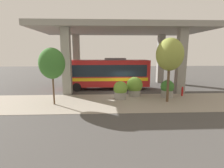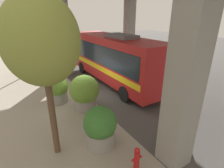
% 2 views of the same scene
% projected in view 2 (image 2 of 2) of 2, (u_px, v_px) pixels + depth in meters
% --- Properties ---
extents(ground_plane, '(80.00, 80.00, 0.00)m').
position_uv_depth(ground_plane, '(90.00, 99.00, 11.17)').
color(ground_plane, '#474442').
rests_on(ground_plane, ground).
extents(sidewalk_strip, '(6.00, 40.00, 0.02)m').
position_uv_depth(sidewalk_strip, '(41.00, 111.00, 9.72)').
color(sidewalk_strip, gray).
rests_on(sidewalk_strip, ground).
extents(bus, '(2.65, 10.02, 3.79)m').
position_uv_depth(bus, '(113.00, 57.00, 13.29)').
color(bus, '#B21E1E').
rests_on(bus, ground).
extents(fire_hydrant, '(0.40, 0.19, 0.98)m').
position_uv_depth(fire_hydrant, '(137.00, 159.00, 5.87)').
color(fire_hydrant, '#B21919').
rests_on(fire_hydrant, ground).
extents(planter_front, '(1.36, 1.36, 1.74)m').
position_uv_depth(planter_front, '(57.00, 89.00, 10.47)').
color(planter_front, gray).
rests_on(planter_front, ground).
extents(planter_middle, '(1.33, 1.33, 1.75)m').
position_uv_depth(planter_middle, '(100.00, 127.00, 6.91)').
color(planter_middle, gray).
rests_on(planter_middle, ground).
extents(planter_back, '(1.65, 1.65, 1.98)m').
position_uv_depth(planter_back, '(85.00, 92.00, 9.73)').
color(planter_back, gray).
rests_on(planter_back, ground).
extents(street_tree_near, '(2.16, 2.16, 4.85)m').
position_uv_depth(street_tree_near, '(12.00, 35.00, 13.40)').
color(street_tree_near, brown).
rests_on(street_tree_near, ground).
extents(street_tree_far, '(2.38, 2.38, 5.71)m').
position_uv_depth(street_tree_far, '(42.00, 42.00, 5.32)').
color(street_tree_far, brown).
rests_on(street_tree_far, ground).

